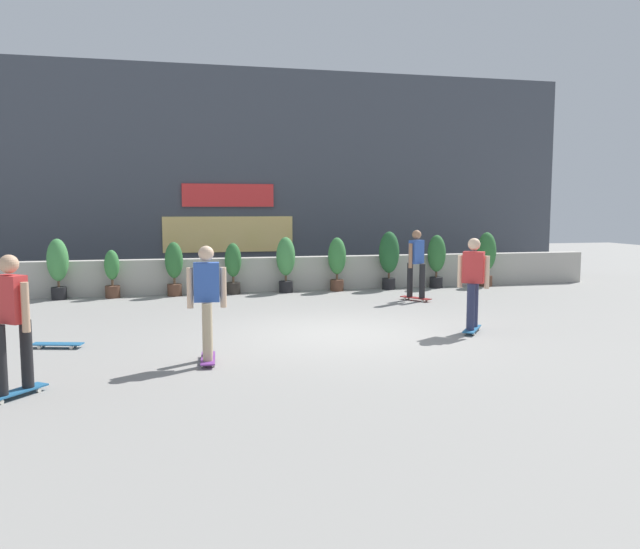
% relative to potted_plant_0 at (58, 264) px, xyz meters
% --- Properties ---
extents(ground_plane, '(48.00, 48.00, 0.00)m').
position_rel_potted_plant_0_xyz_m(ground_plane, '(5.59, -5.55, -0.86)').
color(ground_plane, gray).
extents(planter_wall, '(18.00, 0.40, 0.90)m').
position_rel_potted_plant_0_xyz_m(planter_wall, '(5.59, 0.45, -0.41)').
color(planter_wall, '#B2ADA3').
rests_on(planter_wall, ground).
extents(building_backdrop, '(20.00, 2.08, 6.50)m').
position_rel_potted_plant_0_xyz_m(building_backdrop, '(5.59, 4.45, 2.39)').
color(building_backdrop, '#424751').
rests_on(building_backdrop, ground).
extents(potted_plant_0, '(0.50, 0.50, 1.48)m').
position_rel_potted_plant_0_xyz_m(potted_plant_0, '(0.00, 0.00, 0.00)').
color(potted_plant_0, black).
rests_on(potted_plant_0, ground).
extents(potted_plant_1, '(0.36, 0.36, 1.19)m').
position_rel_potted_plant_0_xyz_m(potted_plant_1, '(1.25, 0.00, -0.23)').
color(potted_plant_1, brown).
rests_on(potted_plant_1, ground).
extents(potted_plant_2, '(0.45, 0.45, 1.37)m').
position_rel_potted_plant_0_xyz_m(potted_plant_2, '(2.74, 0.00, -0.08)').
color(potted_plant_2, brown).
rests_on(potted_plant_2, ground).
extents(potted_plant_3, '(0.43, 0.43, 1.32)m').
position_rel_potted_plant_0_xyz_m(potted_plant_3, '(4.23, 0.00, -0.12)').
color(potted_plant_3, '#2D2823').
rests_on(potted_plant_3, ground).
extents(potted_plant_4, '(0.49, 0.49, 1.46)m').
position_rel_potted_plant_0_xyz_m(potted_plant_4, '(5.60, 0.00, -0.02)').
color(potted_plant_4, black).
rests_on(potted_plant_4, ground).
extents(potted_plant_5, '(0.48, 0.48, 1.43)m').
position_rel_potted_plant_0_xyz_m(potted_plant_5, '(6.99, -0.00, -0.04)').
color(potted_plant_5, brown).
rests_on(potted_plant_5, ground).
extents(potted_plant_6, '(0.55, 0.55, 1.58)m').
position_rel_potted_plant_0_xyz_m(potted_plant_6, '(8.46, 0.00, 0.07)').
color(potted_plant_6, black).
rests_on(potted_plant_6, ground).
extents(potted_plant_7, '(0.50, 0.50, 1.47)m').
position_rel_potted_plant_0_xyz_m(potted_plant_7, '(9.85, 0.00, -0.01)').
color(potted_plant_7, black).
rests_on(potted_plant_7, ground).
extents(potted_plant_8, '(0.53, 0.53, 1.53)m').
position_rel_potted_plant_0_xyz_m(potted_plant_8, '(11.36, 0.00, 0.04)').
color(potted_plant_8, brown).
rests_on(potted_plant_8, ground).
extents(skater_far_right, '(0.60, 0.78, 1.70)m').
position_rel_potted_plant_0_xyz_m(skater_far_right, '(8.40, -2.14, 0.08)').
color(skater_far_right, maroon).
rests_on(skater_far_right, ground).
extents(skater_mid_plaza, '(0.56, 0.81, 1.70)m').
position_rel_potted_plant_0_xyz_m(skater_mid_plaza, '(3.21, -7.17, 0.08)').
color(skater_mid_plaza, '#72338C').
rests_on(skater_mid_plaza, ground).
extents(skater_far_left, '(0.65, 0.75, 1.70)m').
position_rel_potted_plant_0_xyz_m(skater_far_left, '(0.90, -8.34, 0.08)').
color(skater_far_left, '#266699').
rests_on(skater_far_left, ground).
extents(skater_by_wall_left, '(0.64, 0.76, 1.70)m').
position_rel_potted_plant_0_xyz_m(skater_by_wall_left, '(7.94, -6.00, 0.08)').
color(skater_by_wall_left, '#266699').
rests_on(skater_by_wall_left, ground).
extents(skateboard_near_camera, '(0.82, 0.40, 0.08)m').
position_rel_potted_plant_0_xyz_m(skateboard_near_camera, '(0.91, -5.66, -0.80)').
color(skateboard_near_camera, '#266699').
rests_on(skateboard_near_camera, ground).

